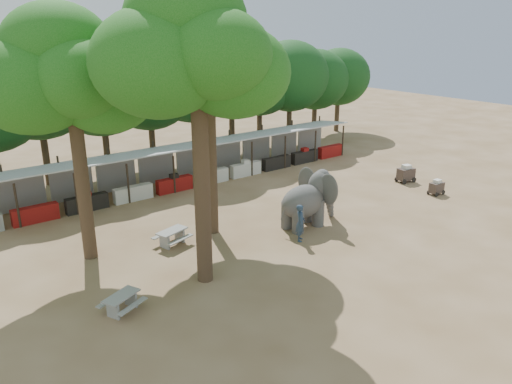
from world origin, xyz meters
TOP-DOWN VIEW (x-y plane):
  - ground at (0.00, 0.00)m, footprint 100.00×100.00m
  - vendor_stalls at (-0.00, 13.84)m, footprint 28.00×2.99m
  - yard_tree_left at (-9.13, 7.19)m, footprint 7.10×6.90m
  - yard_tree_center at (-6.13, 2.19)m, footprint 7.10×6.90m
  - yard_tree_back at (-3.13, 6.19)m, footprint 7.10×6.90m
  - backdrop_trees at (0.00, 19.00)m, footprint 46.46×5.95m
  - elephant at (1.52, 3.72)m, footprint 3.74×2.88m
  - handler at (-0.21, 2.49)m, footprint 0.79×0.79m
  - picnic_table_near at (-9.74, 1.78)m, footprint 1.78×1.71m
  - picnic_table_far at (-5.41, 5.87)m, footprint 1.83×1.73m
  - cart_front at (11.18, 2.41)m, footprint 1.00×0.67m
  - cart_back at (11.82, 5.16)m, footprint 1.32×0.98m

SIDE VIEW (x-z plane):
  - ground at x=0.00m, z-range 0.00..0.00m
  - picnic_table_near at x=-9.74m, z-range 0.11..0.80m
  - cart_front at x=11.18m, z-range -0.01..0.96m
  - picnic_table_far at x=-5.41m, z-range 0.12..0.87m
  - cart_back at x=11.82m, z-range -0.01..1.18m
  - handler at x=-0.21m, z-range 0.00..1.86m
  - vendor_stalls at x=0.00m, z-range -0.22..2.58m
  - elephant at x=1.52m, z-range 0.00..2.87m
  - backdrop_trees at x=0.00m, z-range 1.35..9.68m
  - yard_tree_left at x=-9.13m, z-range 2.69..13.71m
  - yard_tree_back at x=-3.13m, z-range 2.86..14.22m
  - yard_tree_center at x=-6.13m, z-range 3.19..15.23m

